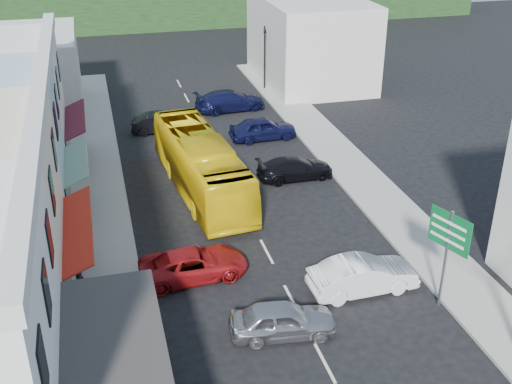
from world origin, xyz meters
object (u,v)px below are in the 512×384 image
(bus, at_px, (201,166))
(car_red, at_px, (194,264))
(car_white, at_px, (363,277))
(pedestrian_left, at_px, (81,286))
(direction_sign, at_px, (445,260))
(car_silver, at_px, (283,320))
(traffic_signal, at_px, (265,59))

(bus, relative_size, car_red, 2.52)
(car_white, bearing_deg, car_red, 65.11)
(car_white, relative_size, pedestrian_left, 2.59)
(bus, bearing_deg, car_red, -108.42)
(pedestrian_left, bearing_deg, direction_sign, -90.53)
(car_red, bearing_deg, car_silver, -155.03)
(traffic_signal, bearing_deg, car_silver, 65.68)
(bus, relative_size, car_white, 2.64)
(car_white, bearing_deg, bus, 21.51)
(traffic_signal, bearing_deg, bus, 53.86)
(bus, distance_m, pedestrian_left, 11.53)
(car_silver, relative_size, traffic_signal, 0.84)
(bus, distance_m, car_red, 8.65)
(car_white, height_order, traffic_signal, traffic_signal)
(bus, xyz_separation_m, car_red, (-1.88, -8.40, -0.85))
(pedestrian_left, relative_size, direction_sign, 0.38)
(car_white, distance_m, car_red, 7.37)
(car_silver, height_order, car_white, same)
(car_white, distance_m, pedestrian_left, 11.77)
(car_white, xyz_separation_m, direction_sign, (2.69, -1.78, 1.52))
(direction_sign, distance_m, traffic_signal, 30.39)
(car_silver, distance_m, direction_sign, 7.01)
(pedestrian_left, distance_m, direction_sign, 14.81)
(car_silver, distance_m, pedestrian_left, 8.39)
(car_silver, bearing_deg, car_white, -58.22)
(traffic_signal, bearing_deg, pedestrian_left, 50.25)
(car_white, xyz_separation_m, traffic_signal, (3.49, 28.59, 1.92))
(car_red, relative_size, direction_sign, 1.04)
(direction_sign, bearing_deg, car_red, 134.16)
(pedestrian_left, height_order, traffic_signal, traffic_signal)
(pedestrian_left, bearing_deg, car_silver, -103.33)
(direction_sign, relative_size, traffic_signal, 0.85)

